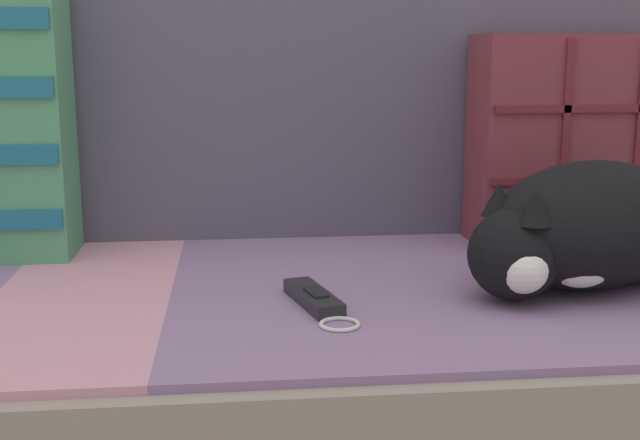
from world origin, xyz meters
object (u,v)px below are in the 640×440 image
object	(u,v)px
couch	(179,411)
game_remote_near	(315,300)
throw_pillow_quilted	(584,140)
sleeping_cat	(581,230)

from	to	relation	value
couch	game_remote_near	size ratio (longest dim) A/B	10.65
game_remote_near	throw_pillow_quilted	bearing A→B (deg)	33.04
throw_pillow_quilted	game_remote_near	size ratio (longest dim) A/B	1.99
couch	throw_pillow_quilted	bearing A→B (deg)	15.10
throw_pillow_quilted	game_remote_near	xyz separation A→B (m)	(-0.48, -0.32, -0.16)
sleeping_cat	couch	bearing A→B (deg)	170.13
couch	sleeping_cat	xyz separation A→B (m)	(0.55, -0.10, 0.28)
throw_pillow_quilted	sleeping_cat	distance (m)	0.32
couch	game_remote_near	bearing A→B (deg)	-35.59
throw_pillow_quilted	sleeping_cat	bearing A→B (deg)	-113.62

